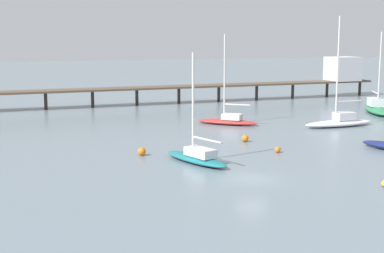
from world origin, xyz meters
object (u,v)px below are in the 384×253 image
at_px(sailboat_teal, 197,156).
at_px(mooring_buoy_outer, 278,150).
at_px(sailboat_red, 228,119).
at_px(sailboat_white, 340,120).
at_px(sailboat_green, 377,108).
at_px(mooring_buoy_inner, 245,138).
at_px(mooring_buoy_mid, 142,151).
at_px(pier, 245,78).

relative_size(sailboat_teal, mooring_buoy_outer, 16.42).
distance_m(sailboat_red, mooring_buoy_outer, 17.31).
relative_size(sailboat_white, mooring_buoy_outer, 22.67).
xyz_separation_m(sailboat_green, mooring_buoy_inner, (-25.93, -14.64, -0.43)).
bearing_deg(mooring_buoy_mid, mooring_buoy_inner, 16.99).
bearing_deg(sailboat_green, mooring_buoy_inner, -150.55).
xyz_separation_m(sailboat_teal, mooring_buoy_outer, (8.65, 1.89, -0.34)).
distance_m(mooring_buoy_inner, mooring_buoy_outer, 6.05).
distance_m(mooring_buoy_mid, mooring_buoy_inner, 12.31).
height_order(sailboat_white, mooring_buoy_outer, sailboat_white).
bearing_deg(mooring_buoy_inner, mooring_buoy_outer, -80.83).
xyz_separation_m(pier, sailboat_white, (0.98, -28.81, -3.00)).
relative_size(sailboat_teal, mooring_buoy_inner, 12.72).
bearing_deg(mooring_buoy_mid, sailboat_teal, -46.18).
bearing_deg(sailboat_green, sailboat_red, -171.97).
bearing_deg(sailboat_teal, mooring_buoy_inner, 45.64).
bearing_deg(sailboat_red, pier, 63.66).
relative_size(pier, sailboat_green, 7.53).
bearing_deg(mooring_buoy_outer, sailboat_red, 85.93).
relative_size(mooring_buoy_mid, mooring_buoy_inner, 1.04).
bearing_deg(mooring_buoy_inner, mooring_buoy_mid, -163.01).
distance_m(pier, sailboat_teal, 47.85).
bearing_deg(sailboat_red, sailboat_white, -22.90).
distance_m(sailboat_red, mooring_buoy_mid, 20.42).
distance_m(sailboat_white, mooring_buoy_outer, 18.28).
xyz_separation_m(sailboat_green, mooring_buoy_outer, (-24.97, -20.61, -0.51)).
bearing_deg(sailboat_teal, mooring_buoy_mid, 133.82).
bearing_deg(mooring_buoy_inner, sailboat_red, 79.02).
distance_m(sailboat_white, mooring_buoy_inner, 15.96).
height_order(sailboat_red, mooring_buoy_mid, sailboat_red).
bearing_deg(sailboat_white, mooring_buoy_outer, -139.21).
xyz_separation_m(sailboat_teal, sailboat_red, (9.88, 19.15, 0.01)).
height_order(pier, sailboat_white, sailboat_white).
height_order(sailboat_white, mooring_buoy_mid, sailboat_white).
bearing_deg(sailboat_red, sailboat_green, 8.03).
bearing_deg(sailboat_red, sailboat_teal, -117.28).
distance_m(sailboat_teal, mooring_buoy_outer, 8.86).
distance_m(sailboat_green, sailboat_teal, 40.45).
xyz_separation_m(sailboat_green, sailboat_teal, (-33.62, -22.50, -0.17)).
relative_size(mooring_buoy_inner, mooring_buoy_outer, 1.29).
relative_size(sailboat_red, mooring_buoy_inner, 14.75).
relative_size(sailboat_green, mooring_buoy_inner, 15.18).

